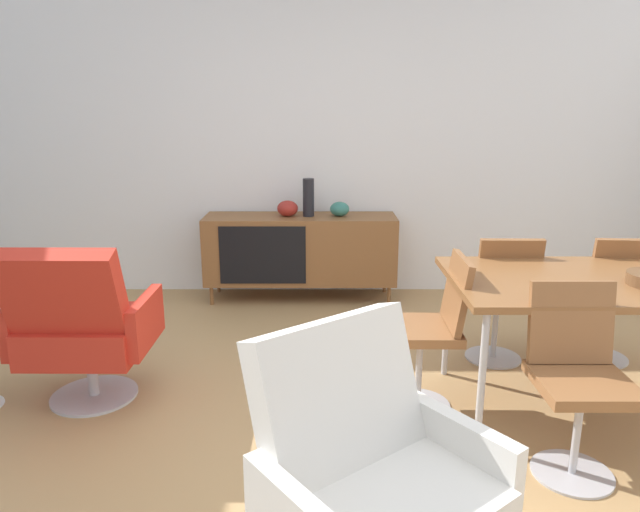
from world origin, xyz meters
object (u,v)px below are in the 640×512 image
at_px(dining_chair_back_left, 499,293).
at_px(sideboard, 298,249).
at_px(vase_ceramic_small, 338,209).
at_px(dining_chair_back_right, 609,293).
at_px(armchair_black_shell, 369,478).
at_px(dining_chair_near_window, 430,326).
at_px(lounge_chair_red, 79,325).
at_px(vase_sculptural_dark, 286,208).
at_px(vase_cobalt, 307,197).
at_px(dining_table, 601,286).
at_px(dining_chair_front_left, 575,373).

bearing_deg(dining_chair_back_left, sideboard, 135.53).
bearing_deg(sideboard, vase_ceramic_small, 0.33).
bearing_deg(dining_chair_back_right, armchair_black_shell, -132.06).
relative_size(dining_chair_near_window, lounge_chair_red, 0.90).
bearing_deg(dining_chair_near_window, dining_chair_back_right, 24.39).
xyz_separation_m(vase_sculptural_dark, vase_ceramic_small, (0.43, 0.00, -0.01)).
relative_size(vase_ceramic_small, dining_chair_back_right, 0.19).
distance_m(vase_cobalt, vase_sculptural_dark, 0.20).
bearing_deg(dining_table, dining_chair_back_left, 122.11).
xyz_separation_m(dining_chair_near_window, lounge_chair_red, (-1.90, 0.03, -0.00)).
height_order(dining_table, dining_chair_front_left, dining_chair_front_left).
xyz_separation_m(sideboard, vase_cobalt, (0.07, 0.00, 0.44)).
xyz_separation_m(dining_table, lounge_chair_red, (-2.79, 0.03, -0.23)).
distance_m(sideboard, lounge_chair_red, 2.14).
xyz_separation_m(dining_chair_front_left, lounge_chair_red, (-2.44, 0.59, -0.00)).
bearing_deg(vase_cobalt, vase_ceramic_small, 0.00).
distance_m(dining_table, dining_chair_back_left, 0.70).
height_order(vase_sculptural_dark, vase_ceramic_small, vase_sculptural_dark).
bearing_deg(dining_chair_back_right, dining_chair_front_left, -121.89).
relative_size(dining_chair_back_left, lounge_chair_red, 0.90).
xyz_separation_m(sideboard, armchair_black_shell, (0.33, -3.14, 0.03)).
bearing_deg(vase_cobalt, dining_chair_back_left, -46.14).
relative_size(vase_sculptural_dark, armchair_black_shell, 0.18).
distance_m(dining_chair_back_right, dining_chair_near_window, 1.36).
bearing_deg(vase_ceramic_small, dining_chair_back_left, -52.78).
relative_size(sideboard, dining_chair_near_window, 1.87).
distance_m(dining_table, lounge_chair_red, 2.80).
height_order(sideboard, armchair_black_shell, armchair_black_shell).
bearing_deg(armchair_black_shell, dining_table, 44.30).
distance_m(dining_chair_front_left, lounge_chair_red, 2.51).
bearing_deg(vase_sculptural_dark, dining_chair_back_right, -31.41).
bearing_deg(vase_cobalt, vase_sculptural_dark, 180.00).
xyz_separation_m(vase_sculptural_dark, lounge_chair_red, (-1.03, -1.81, -0.32)).
bearing_deg(vase_sculptural_dark, dining_chair_near_window, -64.69).
relative_size(vase_cobalt, armchair_black_shell, 0.33).
relative_size(vase_sculptural_dark, dining_chair_front_left, 0.20).
bearing_deg(lounge_chair_red, dining_chair_back_right, 9.56).
height_order(lounge_chair_red, armchair_black_shell, same).
relative_size(vase_cobalt, dining_chair_front_left, 0.37).
relative_size(vase_cobalt, dining_chair_back_right, 0.37).
bearing_deg(lounge_chair_red, dining_chair_back_left, 12.21).
bearing_deg(lounge_chair_red, vase_cobalt, 56.53).
bearing_deg(lounge_chair_red, dining_table, -0.65).
xyz_separation_m(dining_chair_back_left, dining_chair_front_left, (0.00, -1.12, 0.00)).
height_order(dining_table, armchair_black_shell, armchair_black_shell).
bearing_deg(dining_chair_near_window, vase_sculptural_dark, 115.31).
bearing_deg(sideboard, lounge_chair_red, -121.87).
bearing_deg(dining_chair_front_left, dining_chair_back_right, 58.11).
xyz_separation_m(sideboard, dining_chair_front_left, (1.31, -2.40, 0.03)).
distance_m(vase_cobalt, dining_table, 2.44).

